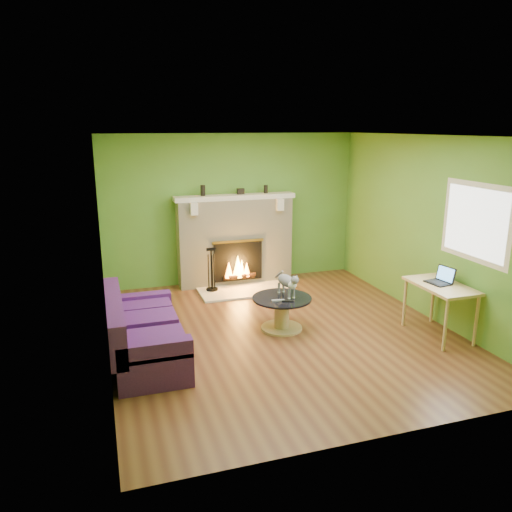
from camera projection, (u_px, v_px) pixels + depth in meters
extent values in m
plane|color=#5B2E1A|center=(281.00, 332.00, 6.79)|extent=(5.00, 5.00, 0.00)
plane|color=white|center=(284.00, 136.00, 6.13)|extent=(5.00, 5.00, 0.00)
plane|color=#52812A|center=(232.00, 209.00, 8.76)|extent=(5.00, 0.00, 5.00)
plane|color=#52812A|center=(388.00, 302.00, 4.15)|extent=(5.00, 0.00, 5.00)
plane|color=#52812A|center=(101.00, 252.00, 5.79)|extent=(0.00, 5.00, 5.00)
plane|color=#52812A|center=(430.00, 228.00, 7.12)|extent=(0.00, 5.00, 5.00)
plane|color=silver|center=(476.00, 222.00, 6.23)|extent=(0.00, 1.20, 1.20)
plane|color=white|center=(475.00, 222.00, 6.22)|extent=(0.00, 1.06, 1.06)
cube|color=beige|center=(235.00, 242.00, 8.74)|extent=(2.00, 0.35, 1.50)
cube|color=black|center=(238.00, 261.00, 8.64)|extent=(0.85, 0.03, 0.68)
cube|color=gold|center=(238.00, 241.00, 8.54)|extent=(0.91, 0.02, 0.04)
cylinder|color=black|center=(239.00, 277.00, 8.68)|extent=(0.55, 0.07, 0.07)
cube|color=beige|center=(235.00, 197.00, 8.51)|extent=(2.10, 0.28, 0.08)
cube|color=beige|center=(194.00, 209.00, 8.15)|extent=(0.12, 0.10, 0.20)
cube|color=beige|center=(280.00, 205.00, 8.60)|extent=(0.12, 0.10, 0.20)
cube|color=beige|center=(244.00, 291.00, 8.44)|extent=(1.50, 0.75, 0.03)
cube|color=beige|center=(235.00, 197.00, 8.51)|extent=(2.10, 0.28, 0.08)
cube|color=#42185B|center=(148.00, 342.00, 5.99)|extent=(0.79, 1.76, 0.40)
cube|color=#42185B|center=(115.00, 319.00, 5.80)|extent=(0.18, 1.76, 0.50)
cube|color=#42185B|center=(155.00, 350.00, 5.20)|extent=(0.79, 0.18, 0.20)
cube|color=#42185B|center=(141.00, 301.00, 6.65)|extent=(0.79, 0.18, 0.20)
cube|color=#42185B|center=(156.00, 339.00, 5.48)|extent=(0.63, 0.47, 0.11)
cube|color=#42185B|center=(150.00, 320.00, 6.02)|extent=(0.63, 0.47, 0.11)
cube|color=#42185B|center=(146.00, 306.00, 6.48)|extent=(0.63, 0.47, 0.11)
cylinder|color=tan|center=(282.00, 328.00, 6.89)|extent=(0.57, 0.57, 0.03)
cylinder|color=tan|center=(282.00, 313.00, 6.83)|extent=(0.20, 0.20, 0.40)
cylinder|color=black|center=(282.00, 298.00, 6.78)|extent=(0.81, 0.81, 0.03)
cube|color=tan|center=(441.00, 286.00, 6.51)|extent=(0.56, 0.96, 0.04)
cylinder|color=tan|center=(446.00, 326.00, 6.13)|extent=(0.04, 0.04, 0.67)
cylinder|color=tan|center=(476.00, 321.00, 6.27)|extent=(0.04, 0.04, 0.67)
cylinder|color=tan|center=(405.00, 303.00, 6.93)|extent=(0.04, 0.04, 0.67)
cylinder|color=tan|center=(433.00, 299.00, 7.07)|extent=(0.04, 0.04, 0.67)
cube|color=gray|center=(278.00, 300.00, 6.63)|extent=(0.17, 0.07, 0.02)
cube|color=black|center=(288.00, 301.00, 6.61)|extent=(0.16, 0.10, 0.02)
cylinder|color=black|center=(203.00, 190.00, 8.34)|extent=(0.08, 0.08, 0.18)
cylinder|color=black|center=(266.00, 189.00, 8.68)|extent=(0.07, 0.07, 0.14)
cube|color=black|center=(241.00, 191.00, 8.55)|extent=(0.12, 0.08, 0.10)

